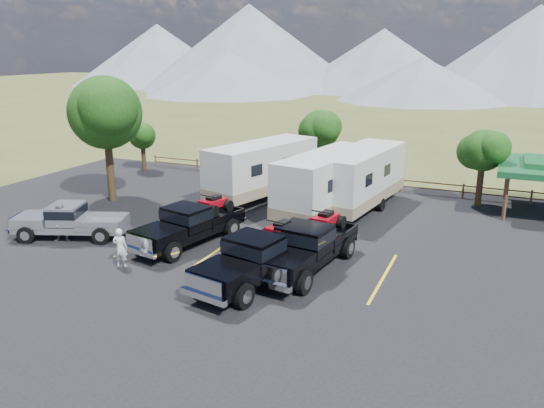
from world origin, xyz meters
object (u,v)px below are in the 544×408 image
at_px(trailer_right, 360,179).
at_px(trailer_center, 328,183).
at_px(trailer_left, 262,170).
at_px(rig_center, 258,256).
at_px(person_a, 120,248).
at_px(rig_left, 190,223).
at_px(person_b, 62,223).
at_px(pickup_silver, 70,221).
at_px(tree_big_nw, 105,113).
at_px(rig_right, 307,245).

bearing_deg(trailer_right, trailer_center, -119.16).
relative_size(trailer_left, trailer_right, 0.98).
distance_m(rig_center, trailer_left, 12.72).
bearing_deg(rig_center, person_a, -158.82).
relative_size(trailer_right, person_a, 5.91).
relative_size(rig_left, person_a, 3.82).
xyz_separation_m(person_a, person_b, (-4.75, 1.43, 0.08)).
bearing_deg(pickup_silver, rig_center, 63.65).
height_order(rig_left, trailer_right, trailer_right).
height_order(tree_big_nw, rig_right, tree_big_nw).
relative_size(rig_right, trailer_right, 0.67).
distance_m(rig_center, rig_right, 2.47).
height_order(trailer_center, person_b, trailer_center).
xyz_separation_m(rig_center, person_a, (-6.17, -1.12, -0.19)).
xyz_separation_m(pickup_silver, person_b, (0.05, -0.59, 0.06)).
relative_size(tree_big_nw, trailer_center, 0.75).
relative_size(rig_left, pickup_silver, 1.11).
bearing_deg(trailer_right, tree_big_nw, -156.28).
distance_m(rig_left, rig_center, 5.58).
relative_size(trailer_center, person_a, 5.89).
relative_size(rig_left, rig_center, 0.97).
bearing_deg(trailer_center, person_a, -109.06).
relative_size(trailer_right, person_b, 5.40).
xyz_separation_m(tree_big_nw, trailer_center, (13.60, 2.43, -3.66)).
height_order(rig_left, person_a, rig_left).
height_order(rig_right, person_a, rig_right).
height_order(rig_center, person_a, rig_center).
height_order(trailer_left, person_b, trailer_left).
bearing_deg(rig_right, person_a, -150.71).
distance_m(rig_left, trailer_left, 9.00).
relative_size(trailer_left, person_b, 5.30).
bearing_deg(rig_right, tree_big_nw, 167.51).
bearing_deg(trailer_center, rig_center, -79.36).
bearing_deg(trailer_right, pickup_silver, -130.73).
bearing_deg(person_a, trailer_center, -137.00).
relative_size(pickup_silver, person_b, 3.15).
xyz_separation_m(tree_big_nw, rig_center, (13.79, -7.41, -4.48)).
height_order(rig_center, trailer_center, trailer_center).
bearing_deg(trailer_left, rig_left, -73.01).
xyz_separation_m(rig_right, pickup_silver, (-12.43, -1.09, -0.18)).
height_order(rig_left, person_b, rig_left).
relative_size(tree_big_nw, person_b, 4.02).
relative_size(trailer_left, person_a, 5.80).
height_order(pickup_silver, person_a, person_a).
height_order(rig_center, rig_right, rig_right).
bearing_deg(rig_left, person_b, -146.85).
xyz_separation_m(trailer_right, pickup_silver, (-12.20, -10.82, -0.99)).
height_order(tree_big_nw, trailer_left, tree_big_nw).
relative_size(rig_center, trailer_left, 0.68).
relative_size(rig_right, pickup_silver, 1.15).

